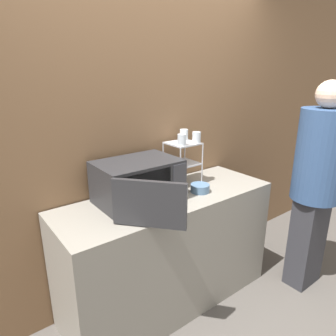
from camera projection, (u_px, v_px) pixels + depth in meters
name	position (u px, v px, depth m)	size (l,w,h in m)	color
ground_plane	(193.00, 321.00, 2.24)	(12.00, 12.00, 0.00)	#4C4742
wall_back	(142.00, 136.00, 2.32)	(8.00, 0.06, 2.60)	brown
counter	(169.00, 250.00, 2.32)	(1.67, 0.59, 0.91)	gray
microwave	(138.00, 182.00, 2.04)	(0.58, 0.73, 0.29)	#262628
dish_rack	(183.00, 154.00, 2.36)	(0.24, 0.23, 0.34)	#B2B2B7
glass_front_left	(182.00, 140.00, 2.23)	(0.07, 0.07, 0.09)	silver
glass_back_right	(184.00, 135.00, 2.42)	(0.07, 0.07, 0.09)	silver
glass_front_right	(197.00, 137.00, 2.31)	(0.07, 0.07, 0.09)	silver
bowl	(200.00, 188.00, 2.25)	(0.14, 0.14, 0.06)	slate
person	(317.00, 179.00, 2.38)	(0.37, 0.37, 1.72)	#2D2D33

